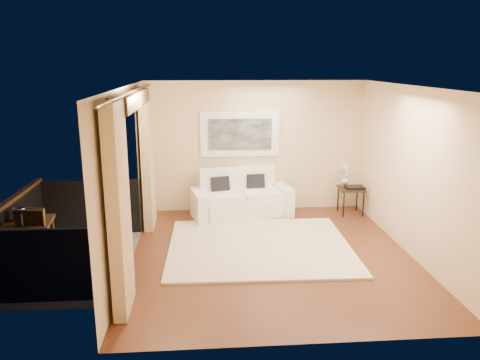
{
  "coord_description": "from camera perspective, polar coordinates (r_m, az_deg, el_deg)",
  "views": [
    {
      "loc": [
        -1.07,
        -7.04,
        3.06
      ],
      "look_at": [
        -0.45,
        0.88,
        1.05
      ],
      "focal_mm": 35.0,
      "sensor_mm": 36.0,
      "label": 1
    }
  ],
  "objects": [
    {
      "name": "glass_b",
      "position": [
        7.55,
        -23.17,
        -4.07
      ],
      "size": [
        0.06,
        0.06,
        0.12
      ],
      "primitive_type": "cylinder",
      "color": "silver",
      "rests_on": "bistro_table"
    },
    {
      "name": "balcony_chair_near",
      "position": [
        7.37,
        -24.37,
        -6.71
      ],
      "size": [
        0.5,
        0.5,
        1.01
      ],
      "rotation": [
        0.0,
        0.0,
        -0.15
      ],
      "color": "#301F10",
      "rests_on": "balcony"
    },
    {
      "name": "balcony",
      "position": [
        7.92,
        -20.75,
        -8.09
      ],
      "size": [
        1.81,
        2.6,
        1.17
      ],
      "color": "#605B56",
      "rests_on": "ground"
    },
    {
      "name": "ice_bucket",
      "position": [
        7.64,
        -25.3,
        -3.78
      ],
      "size": [
        0.18,
        0.18,
        0.2
      ],
      "primitive_type": "cylinder",
      "color": "silver",
      "rests_on": "bistro_table"
    },
    {
      "name": "room_shell",
      "position": [
        7.14,
        -13.21,
        9.5
      ],
      "size": [
        5.0,
        6.4,
        5.0
      ],
      "color": "white",
      "rests_on": "ground"
    },
    {
      "name": "side_table",
      "position": [
        9.86,
        13.39,
        -1.27
      ],
      "size": [
        0.55,
        0.55,
        0.55
      ],
      "rotation": [
        0.0,
        0.0,
        -0.1
      ],
      "color": "#301F10",
      "rests_on": "floor"
    },
    {
      "name": "sofa",
      "position": [
        9.55,
        0.08,
        -2.37
      ],
      "size": [
        2.11,
        1.24,
        0.95
      ],
      "rotation": [
        0.0,
        0.0,
        0.21
      ],
      "color": "white",
      "rests_on": "floor"
    },
    {
      "name": "floor",
      "position": [
        7.75,
        3.86,
        -9.09
      ],
      "size": [
        5.0,
        5.0,
        0.0
      ],
      "primitive_type": "plane",
      "color": "brown",
      "rests_on": "ground"
    },
    {
      "name": "glass_a",
      "position": [
        7.48,
        -23.59,
        -4.29
      ],
      "size": [
        0.06,
        0.06,
        0.12
      ],
      "primitive_type": "cylinder",
      "color": "white",
      "rests_on": "bistro_table"
    },
    {
      "name": "rug",
      "position": [
        8.03,
        2.39,
        -8.07
      ],
      "size": [
        3.11,
        2.72,
        0.04
      ],
      "primitive_type": "cube",
      "rotation": [
        0.0,
        0.0,
        -0.02
      ],
      "color": "beige",
      "rests_on": "floor"
    },
    {
      "name": "candle",
      "position": [
        7.72,
        -23.85,
        -3.96
      ],
      "size": [
        0.06,
        0.06,
        0.07
      ],
      "primitive_type": "cylinder",
      "color": "red",
      "rests_on": "bistro_table"
    },
    {
      "name": "artwork",
      "position": [
        9.64,
        -0.0,
        5.61
      ],
      "size": [
        1.62,
        0.07,
        0.92
      ],
      "color": "white",
      "rests_on": "room_shell"
    },
    {
      "name": "balcony_chair_far",
      "position": [
        8.08,
        -23.43,
        -5.49
      ],
      "size": [
        0.44,
        0.44,
        0.87
      ],
      "rotation": [
        0.0,
        0.0,
        2.97
      ],
      "color": "#301F10",
      "rests_on": "balcony"
    },
    {
      "name": "orchid",
      "position": [
        9.87,
        12.65,
        0.71
      ],
      "size": [
        0.33,
        0.33,
        0.53
      ],
      "primitive_type": "imported",
      "rotation": [
        0.0,
        0.0,
        0.77
      ],
      "color": "white",
      "rests_on": "side_table"
    },
    {
      "name": "vase",
      "position": [
        7.4,
        -25.01,
        -4.39
      ],
      "size": [
        0.04,
        0.04,
        0.18
      ],
      "primitive_type": "cylinder",
      "color": "white",
      "rests_on": "bistro_table"
    },
    {
      "name": "tray",
      "position": [
        9.81,
        13.79,
        -0.87
      ],
      "size": [
        0.39,
        0.29,
        0.05
      ],
      "primitive_type": "cube",
      "rotation": [
        0.0,
        0.0,
        -0.03
      ],
      "color": "black",
      "rests_on": "side_table"
    },
    {
      "name": "curtains",
      "position": [
        7.32,
        -12.53,
        0.24
      ],
      "size": [
        0.16,
        4.8,
        2.64
      ],
      "color": "tan",
      "rests_on": "ground"
    },
    {
      "name": "bistro_table",
      "position": [
        7.6,
        -24.43,
        -5.23
      ],
      "size": [
        0.74,
        0.74,
        0.78
      ],
      "rotation": [
        0.0,
        0.0,
        0.12
      ],
      "color": "#301F10",
      "rests_on": "balcony"
    }
  ]
}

